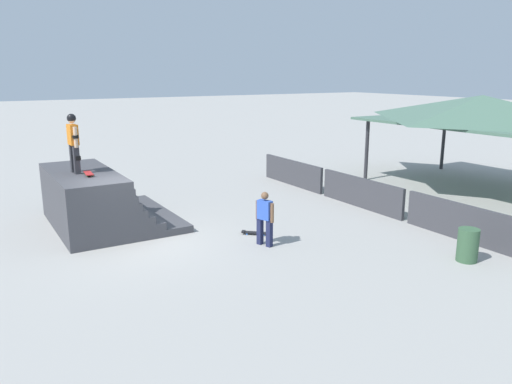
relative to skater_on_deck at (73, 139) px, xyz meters
name	(u,v)px	position (x,y,z in m)	size (l,w,h in m)	color
ground_plane	(136,243)	(2.11, 1.03, -2.75)	(160.00, 160.00, 0.00)	#A3A09B
quarter_pipe_ramp	(95,202)	(-0.10, 0.50, -1.98)	(4.40, 3.53, 1.75)	#424247
skater_on_deck	(73,139)	(0.00, 0.00, 0.00)	(0.74, 0.26, 1.74)	#2D2D33
skateboard_on_deck	(89,173)	(0.57, 0.23, -0.94)	(0.81, 0.27, 0.09)	green
bystander_walking	(265,216)	(4.15, 4.03, -1.91)	(0.60, 0.33, 1.51)	#1E2347
skateboard_on_ground	(254,233)	(3.20, 4.27, -2.69)	(0.70, 0.75, 0.09)	blue
barrier_fence	(361,193)	(2.49, 9.07, -2.22)	(12.34, 0.12, 1.05)	#3D3D42
pavilion_shelter	(482,110)	(2.78, 14.96, 0.46)	(8.59, 5.92, 3.79)	#2D2D33
trash_bin	(468,245)	(7.78, 7.79, -2.32)	(0.52, 0.52, 0.85)	#385B3D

